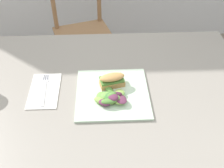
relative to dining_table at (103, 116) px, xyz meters
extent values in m
cube|color=gray|center=(0.00, 0.00, 0.10)|extent=(1.27, 0.94, 0.03)
cube|color=#8E6642|center=(-0.56, 0.40, -0.27)|extent=(0.07, 0.07, 0.71)
cube|color=#8E6642|center=(0.56, 0.40, -0.27)|extent=(0.07, 0.07, 0.71)
cylinder|color=#8E6642|center=(-0.23, 0.71, -0.41)|extent=(0.03, 0.03, 0.43)
cylinder|color=#8E6642|center=(0.09, 0.81, -0.41)|extent=(0.03, 0.03, 0.43)
cylinder|color=#8E6642|center=(-0.33, 1.03, -0.41)|extent=(0.03, 0.03, 0.43)
cylinder|color=#8E6642|center=(-0.01, 1.13, -0.41)|extent=(0.03, 0.03, 0.43)
cube|color=#8E6642|center=(-0.12, 0.92, -0.18)|extent=(0.50, 0.50, 0.02)
cylinder|color=#8E6642|center=(-0.33, 1.04, 0.04)|extent=(0.03, 0.03, 0.42)
cube|color=beige|center=(0.04, 0.01, 0.12)|extent=(0.29, 0.29, 0.01)
cube|color=tan|center=(0.04, 0.06, 0.14)|extent=(0.11, 0.07, 0.02)
cube|color=#518438|center=(0.04, 0.06, 0.16)|extent=(0.10, 0.07, 0.01)
ellipsoid|color=tan|center=(0.04, 0.06, 0.17)|extent=(0.11, 0.07, 0.02)
ellipsoid|color=#84A84C|center=(0.03, -0.04, 0.13)|extent=(0.05, 0.05, 0.01)
ellipsoid|color=#518438|center=(0.03, -0.05, 0.15)|extent=(0.07, 0.04, 0.02)
ellipsoid|color=#518438|center=(0.03, 0.02, 0.14)|extent=(0.05, 0.07, 0.01)
ellipsoid|color=#6B9E47|center=(0.07, -0.01, 0.14)|extent=(0.06, 0.04, 0.01)
ellipsoid|color=#602D47|center=(0.01, -0.06, 0.14)|extent=(0.06, 0.05, 0.02)
ellipsoid|color=#84A84C|center=(0.07, -0.05, 0.14)|extent=(0.06, 0.06, 0.01)
ellipsoid|color=#84A84C|center=(-0.01, -0.04, 0.14)|extent=(0.06, 0.05, 0.02)
ellipsoid|color=#6B9E47|center=(0.00, -0.01, 0.14)|extent=(0.04, 0.05, 0.01)
ellipsoid|color=#6B9E47|center=(0.01, -0.02, 0.15)|extent=(0.06, 0.06, 0.01)
ellipsoid|color=#518438|center=(0.04, -0.03, 0.16)|extent=(0.05, 0.04, 0.02)
ellipsoid|color=#84A84C|center=(0.07, 0.00, 0.14)|extent=(0.04, 0.04, 0.01)
ellipsoid|color=#3D7033|center=(0.03, -0.03, 0.15)|extent=(0.06, 0.06, 0.01)
ellipsoid|color=#4C2338|center=(0.05, -0.02, 0.15)|extent=(0.05, 0.03, 0.01)
ellipsoid|color=#602D47|center=(0.04, -0.04, 0.16)|extent=(0.05, 0.05, 0.02)
ellipsoid|color=#6B9E47|center=(0.05, -0.03, 0.15)|extent=(0.06, 0.05, 0.01)
ellipsoid|color=#602D47|center=(0.07, -0.04, 0.15)|extent=(0.07, 0.07, 0.01)
cube|color=silver|center=(-0.24, 0.05, 0.12)|extent=(0.12, 0.21, 0.00)
cube|color=silver|center=(-0.23, 0.02, 0.12)|extent=(0.02, 0.14, 0.00)
cube|color=silver|center=(-0.24, 0.12, 0.12)|extent=(0.03, 0.05, 0.00)
cube|color=#38383D|center=(-0.23, 0.12, 0.13)|extent=(0.00, 0.03, 0.00)
cube|color=#38383D|center=(-0.24, 0.12, 0.13)|extent=(0.00, 0.03, 0.00)
cube|color=#38383D|center=(-0.25, 0.12, 0.13)|extent=(0.00, 0.03, 0.00)
camera|label=1|loc=(0.01, -0.75, 0.87)|focal=42.58mm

